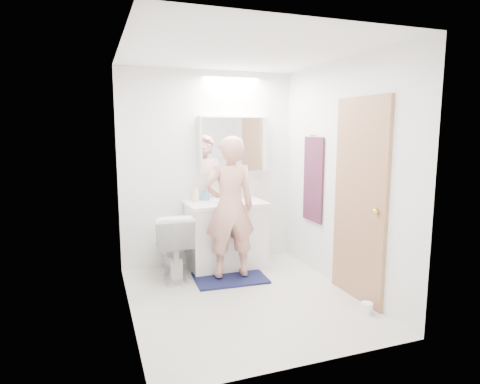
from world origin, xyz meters
name	(u,v)px	position (x,y,z in m)	size (l,w,h in m)	color
floor	(244,299)	(0.00, 0.00, 0.00)	(2.50, 2.50, 0.00)	silver
ceiling	(244,51)	(0.00, 0.00, 2.40)	(2.50, 2.50, 0.00)	white
wall_back	(209,169)	(0.00, 1.25, 1.20)	(2.50, 2.50, 0.00)	white
wall_front	(308,203)	(0.00, -1.25, 1.20)	(2.50, 2.50, 0.00)	white
wall_left	(126,186)	(-1.10, 0.00, 1.20)	(2.50, 2.50, 0.00)	white
wall_right	(342,176)	(1.10, 0.00, 1.20)	(2.50, 2.50, 0.00)	white
vanity_cabinet	(226,236)	(0.13, 0.96, 0.39)	(0.90, 0.55, 0.78)	white
countertop	(226,204)	(0.13, 0.96, 0.80)	(0.95, 0.58, 0.04)	white
sink_basin	(225,200)	(0.13, 0.99, 0.84)	(0.36, 0.36, 0.03)	white
faucet	(220,193)	(0.13, 1.19, 0.90)	(0.02, 0.02, 0.16)	silver
medicine_cabinet	(234,144)	(0.30, 1.18, 1.50)	(0.88, 0.14, 0.70)	white
mirror_panel	(236,145)	(0.30, 1.10, 1.50)	(0.84, 0.01, 0.66)	silver
toilet	(172,245)	(-0.56, 0.85, 0.38)	(0.43, 0.75, 0.77)	white
bath_rug	(230,278)	(0.04, 0.56, 0.01)	(0.80, 0.55, 0.02)	#162145
person	(230,207)	(0.04, 0.56, 0.83)	(0.57, 0.38, 1.57)	tan
door	(359,200)	(1.08, -0.35, 1.00)	(0.04, 0.80, 2.00)	tan
door_knob	(376,211)	(1.04, -0.65, 0.95)	(0.06, 0.06, 0.06)	gold
towel	(313,180)	(1.08, 0.55, 1.10)	(0.02, 0.42, 1.00)	#142440
towel_hook	(313,135)	(1.07, 0.55, 1.62)	(0.02, 0.02, 0.07)	silver
soap_bottle_a	(195,193)	(-0.21, 1.11, 0.93)	(0.08, 0.09, 0.22)	beige
soap_bottle_b	(205,194)	(-0.08, 1.15, 0.90)	(0.07, 0.07, 0.16)	#5494B4
toothbrush_cup	(238,195)	(0.34, 1.12, 0.87)	(0.10, 0.10, 0.09)	#3D66B9
toilet_paper_roll	(367,308)	(0.96, -0.70, 0.05)	(0.11, 0.11, 0.10)	white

